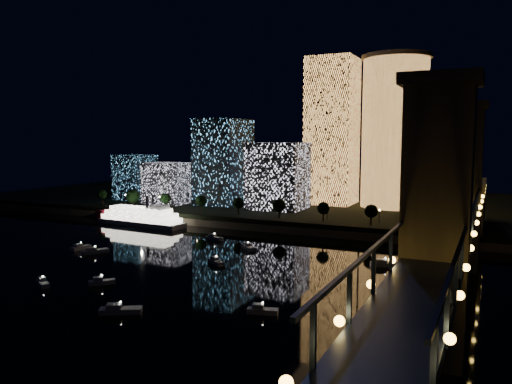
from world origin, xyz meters
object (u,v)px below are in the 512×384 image
(tower_cylindrical, at_px, (394,132))
(tower_rectangular, at_px, (332,132))
(truss_bridge, at_px, (446,245))
(riverboat, at_px, (137,217))

(tower_cylindrical, xyz_separation_m, tower_rectangular, (-32.33, -0.08, 0.36))
(truss_bridge, bearing_deg, tower_cylindrical, 104.62)
(tower_rectangular, height_order, riverboat, tower_rectangular)
(tower_cylindrical, bearing_deg, truss_bridge, -75.38)
(truss_bridge, bearing_deg, riverboat, 154.27)
(tower_cylindrical, relative_size, truss_bridge, 0.28)
(tower_cylindrical, relative_size, riverboat, 1.56)
(tower_cylindrical, distance_m, riverboat, 132.43)
(tower_rectangular, distance_m, truss_bridge, 161.27)
(tower_rectangular, bearing_deg, truss_bridge, -64.02)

